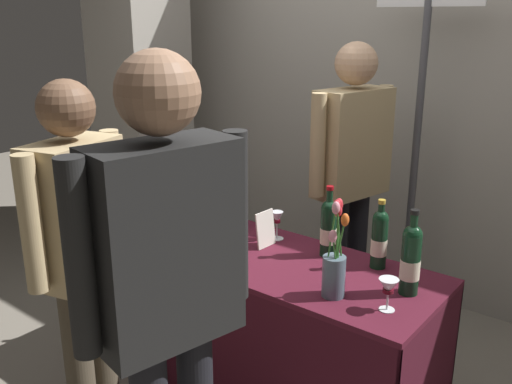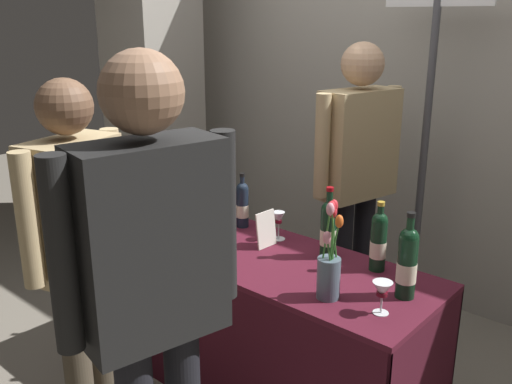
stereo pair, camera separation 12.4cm
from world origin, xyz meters
name	(u,v)px [view 2 (the right image)]	position (x,y,z in m)	size (l,w,h in m)	color
back_partition	(413,84)	(0.00, 1.53, 1.42)	(5.64, 0.12, 2.84)	#9E998E
concrete_pillar	(153,75)	(-1.75, 0.83, 1.41)	(0.55, 0.55, 2.82)	gray
tasting_table	(256,296)	(0.00, 0.00, 0.51)	(1.79, 0.63, 0.75)	#4C1423
featured_wine_bottle	(196,219)	(-0.28, -0.13, 0.89)	(0.07, 0.07, 0.32)	black
display_bottle_0	(223,203)	(-0.33, 0.12, 0.90)	(0.08, 0.08, 0.34)	#192333
display_bottle_1	(328,228)	(0.29, 0.18, 0.89)	(0.08, 0.08, 0.34)	black
display_bottle_2	(407,262)	(0.75, 0.05, 0.91)	(0.08, 0.08, 0.36)	black
display_bottle_3	(176,189)	(-0.69, 0.10, 0.90)	(0.07, 0.07, 0.34)	black
display_bottle_4	(151,202)	(-0.64, -0.12, 0.89)	(0.07, 0.07, 0.32)	black
display_bottle_5	(242,204)	(-0.28, 0.21, 0.88)	(0.07, 0.07, 0.30)	#192333
display_bottle_6	(379,241)	(0.54, 0.20, 0.89)	(0.07, 0.07, 0.32)	black
wine_glass_near_vendor	(279,219)	(-0.02, 0.19, 0.86)	(0.07, 0.07, 0.15)	silver
wine_glass_mid	(176,214)	(-0.45, -0.11, 0.86)	(0.07, 0.07, 0.15)	silver
wine_glass_near_taster	(382,291)	(0.74, -0.13, 0.85)	(0.08, 0.08, 0.13)	silver
flower_vase	(329,267)	(0.52, -0.16, 0.89)	(0.11, 0.09, 0.41)	slate
brochure_stand	(266,229)	(-0.01, 0.08, 0.84)	(0.13, 0.01, 0.18)	silver
vendor_presenter	(357,165)	(0.05, 0.80, 1.03)	(0.30, 0.61, 1.71)	black
taster_foreground_right	(78,238)	(-0.33, -0.74, 0.96)	(0.30, 0.54, 1.61)	#4C4233
taster_foreground_left	(153,279)	(0.38, -0.91, 1.07)	(0.30, 0.60, 1.75)	black
booth_signpost	(428,111)	(0.28, 1.15, 1.32)	(0.61, 0.04, 2.09)	#47474C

